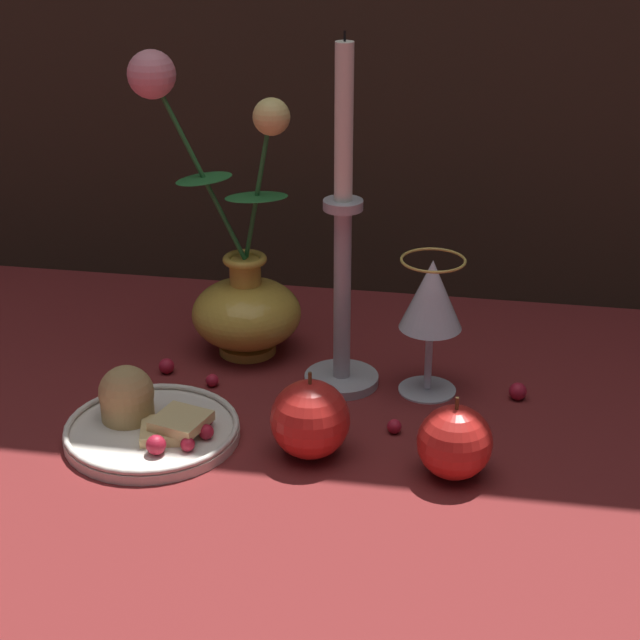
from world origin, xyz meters
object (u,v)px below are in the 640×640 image
object	(u,v)px
vase	(239,282)
candlestick	(342,272)
apple_near_glass	(310,419)
plate_with_pastries	(146,420)
apple_beside_vase	(455,442)
wine_glass	(431,300)

from	to	relation	value
vase	candlestick	bearing A→B (deg)	-25.01
vase	candlestick	size ratio (longest dim) A/B	0.91
apple_near_glass	plate_with_pastries	bearing A→B (deg)	177.34
candlestick	apple_near_glass	bearing A→B (deg)	-92.81
vase	apple_beside_vase	world-z (taller)	vase
candlestick	apple_beside_vase	size ratio (longest dim) A/B	4.57
candlestick	apple_beside_vase	distance (m)	0.23
apple_near_glass	candlestick	bearing A→B (deg)	87.19
wine_glass	candlestick	size ratio (longest dim) A/B	0.40
plate_with_pastries	wine_glass	world-z (taller)	wine_glass
vase	apple_near_glass	xyz separation A→B (m)	(0.12, -0.21, -0.05)
apple_beside_vase	candlestick	bearing A→B (deg)	129.06
apple_beside_vase	apple_near_glass	size ratio (longest dim) A/B	0.93
wine_glass	candlestick	xyz separation A→B (m)	(-0.09, 0.00, 0.02)
candlestick	apple_near_glass	size ratio (longest dim) A/B	4.24
plate_with_pastries	candlestick	xyz separation A→B (m)	(0.18, 0.14, 0.11)
candlestick	wine_glass	bearing A→B (deg)	-0.12
vase	apple_beside_vase	distance (m)	0.35
apple_beside_vase	apple_near_glass	xyz separation A→B (m)	(-0.14, 0.01, 0.00)
vase	plate_with_pastries	xyz separation A→B (m)	(-0.05, -0.20, -0.07)
vase	candlestick	distance (m)	0.15
apple_beside_vase	apple_near_glass	bearing A→B (deg)	174.63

